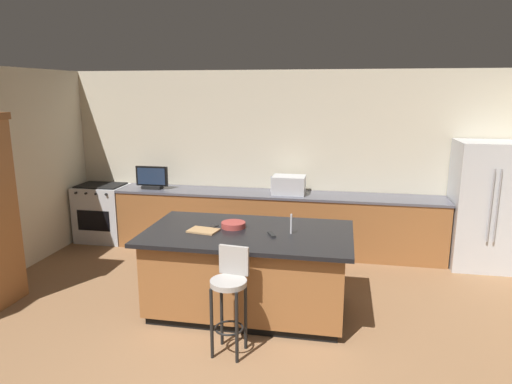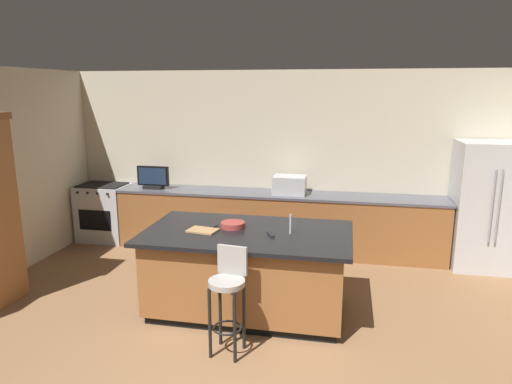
{
  "view_description": "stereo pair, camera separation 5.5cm",
  "coord_description": "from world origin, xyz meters",
  "px_view_note": "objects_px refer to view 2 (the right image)",
  "views": [
    {
      "loc": [
        0.92,
        -2.8,
        2.45
      ],
      "look_at": [
        -0.12,
        2.65,
        1.2
      ],
      "focal_mm": 32.14,
      "sensor_mm": 36.0,
      "label": 1
    },
    {
      "loc": [
        0.97,
        -2.79,
        2.45
      ],
      "look_at": [
        -0.12,
        2.65,
        1.2
      ],
      "focal_mm": 32.14,
      "sensor_mm": 36.0,
      "label": 2
    }
  ],
  "objects_px": {
    "cell_phone": "(211,227)",
    "tv_remote": "(271,234)",
    "refrigerator": "(486,206)",
    "tv_monitor": "(153,178)",
    "cutting_board": "(203,230)",
    "microwave": "(290,185)",
    "bar_stool_center": "(228,291)",
    "fruit_bowl": "(233,225)",
    "kitchen_island": "(248,270)",
    "range_oven": "(104,212)"
  },
  "relations": [
    {
      "from": "bar_stool_center",
      "to": "cell_phone",
      "type": "distance_m",
      "value": 1.07
    },
    {
      "from": "fruit_bowl",
      "to": "range_oven",
      "type": "bearing_deg",
      "value": 144.79
    },
    {
      "from": "fruit_bowl",
      "to": "tv_remote",
      "type": "height_order",
      "value": "fruit_bowl"
    },
    {
      "from": "range_oven",
      "to": "tv_remote",
      "type": "relative_size",
      "value": 5.49
    },
    {
      "from": "microwave",
      "to": "cell_phone",
      "type": "bearing_deg",
      "value": -108.56
    },
    {
      "from": "cutting_board",
      "to": "fruit_bowl",
      "type": "bearing_deg",
      "value": 34.21
    },
    {
      "from": "kitchen_island",
      "to": "refrigerator",
      "type": "relative_size",
      "value": 1.28
    },
    {
      "from": "refrigerator",
      "to": "range_oven",
      "type": "bearing_deg",
      "value": 179.38
    },
    {
      "from": "microwave",
      "to": "tv_remote",
      "type": "relative_size",
      "value": 2.82
    },
    {
      "from": "microwave",
      "to": "range_oven",
      "type": "bearing_deg",
      "value": -179.98
    },
    {
      "from": "kitchen_island",
      "to": "fruit_bowl",
      "type": "height_order",
      "value": "fruit_bowl"
    },
    {
      "from": "kitchen_island",
      "to": "cutting_board",
      "type": "bearing_deg",
      "value": -169.24
    },
    {
      "from": "bar_stool_center",
      "to": "cutting_board",
      "type": "bearing_deg",
      "value": 129.32
    },
    {
      "from": "microwave",
      "to": "tv_monitor",
      "type": "relative_size",
      "value": 0.94
    },
    {
      "from": "refrigerator",
      "to": "cutting_board",
      "type": "xyz_separation_m",
      "value": [
        -3.41,
        -2.01,
        0.06
      ]
    },
    {
      "from": "bar_stool_center",
      "to": "cell_phone",
      "type": "relative_size",
      "value": 6.79
    },
    {
      "from": "cell_phone",
      "to": "tv_remote",
      "type": "height_order",
      "value": "tv_remote"
    },
    {
      "from": "tv_remote",
      "to": "bar_stool_center",
      "type": "bearing_deg",
      "value": -134.85
    },
    {
      "from": "microwave",
      "to": "bar_stool_center",
      "type": "height_order",
      "value": "microwave"
    },
    {
      "from": "microwave",
      "to": "tv_remote",
      "type": "xyz_separation_m",
      "value": [
        0.06,
        -2.08,
        -0.11
      ]
    },
    {
      "from": "kitchen_island",
      "to": "range_oven",
      "type": "height_order",
      "value": "range_oven"
    },
    {
      "from": "refrigerator",
      "to": "tv_remote",
      "type": "bearing_deg",
      "value": -142.91
    },
    {
      "from": "cell_phone",
      "to": "microwave",
      "type": "bearing_deg",
      "value": 95.84
    },
    {
      "from": "tv_remote",
      "to": "tv_monitor",
      "type": "bearing_deg",
      "value": 112.23
    },
    {
      "from": "cutting_board",
      "to": "tv_remote",
      "type": "bearing_deg",
      "value": 0.24
    },
    {
      "from": "tv_monitor",
      "to": "fruit_bowl",
      "type": "relative_size",
      "value": 1.88
    },
    {
      "from": "bar_stool_center",
      "to": "cell_phone",
      "type": "xyz_separation_m",
      "value": [
        -0.43,
        0.93,
        0.32
      ]
    },
    {
      "from": "kitchen_island",
      "to": "tv_monitor",
      "type": "bearing_deg",
      "value": 135.08
    },
    {
      "from": "kitchen_island",
      "to": "bar_stool_center",
      "type": "distance_m",
      "value": 0.86
    },
    {
      "from": "microwave",
      "to": "tv_monitor",
      "type": "xyz_separation_m",
      "value": [
        -2.15,
        -0.05,
        0.03
      ]
    },
    {
      "from": "bar_stool_center",
      "to": "microwave",
      "type": "bearing_deg",
      "value": 92.78
    },
    {
      "from": "bar_stool_center",
      "to": "fruit_bowl",
      "type": "distance_m",
      "value": 1.04
    },
    {
      "from": "refrigerator",
      "to": "fruit_bowl",
      "type": "bearing_deg",
      "value": -149.81
    },
    {
      "from": "microwave",
      "to": "tv_remote",
      "type": "bearing_deg",
      "value": -88.26
    },
    {
      "from": "kitchen_island",
      "to": "tv_remote",
      "type": "distance_m",
      "value": 0.55
    },
    {
      "from": "bar_stool_center",
      "to": "fruit_bowl",
      "type": "bearing_deg",
      "value": 108.36
    },
    {
      "from": "kitchen_island",
      "to": "cutting_board",
      "type": "xyz_separation_m",
      "value": [
        -0.48,
        -0.09,
        0.47
      ]
    },
    {
      "from": "range_oven",
      "to": "cell_phone",
      "type": "relative_size",
      "value": 6.23
    },
    {
      "from": "tv_monitor",
      "to": "fruit_bowl",
      "type": "bearing_deg",
      "value": -46.25
    },
    {
      "from": "tv_remote",
      "to": "cell_phone",
      "type": "bearing_deg",
      "value": 141.55
    },
    {
      "from": "microwave",
      "to": "fruit_bowl",
      "type": "xyz_separation_m",
      "value": [
        -0.4,
        -1.88,
        -0.09
      ]
    },
    {
      "from": "tv_monitor",
      "to": "microwave",
      "type": "bearing_deg",
      "value": 1.38
    },
    {
      "from": "bar_stool_center",
      "to": "tv_remote",
      "type": "relative_size",
      "value": 5.99
    },
    {
      "from": "kitchen_island",
      "to": "tv_monitor",
      "type": "relative_size",
      "value": 4.41
    },
    {
      "from": "range_oven",
      "to": "microwave",
      "type": "distance_m",
      "value": 3.12
    },
    {
      "from": "kitchen_island",
      "to": "microwave",
      "type": "xyz_separation_m",
      "value": [
        0.21,
        1.99,
        0.57
      ]
    },
    {
      "from": "refrigerator",
      "to": "tv_monitor",
      "type": "height_order",
      "value": "refrigerator"
    },
    {
      "from": "bar_stool_center",
      "to": "cutting_board",
      "type": "height_order",
      "value": "bar_stool_center"
    },
    {
      "from": "fruit_bowl",
      "to": "tv_remote",
      "type": "distance_m",
      "value": 0.5
    },
    {
      "from": "cell_phone",
      "to": "bar_stool_center",
      "type": "bearing_deg",
      "value": -40.56
    }
  ]
}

